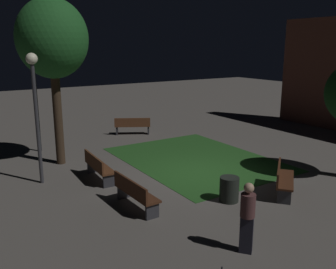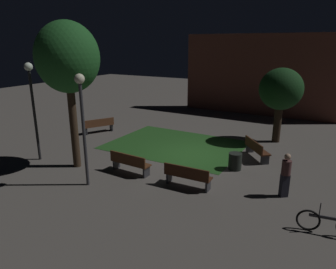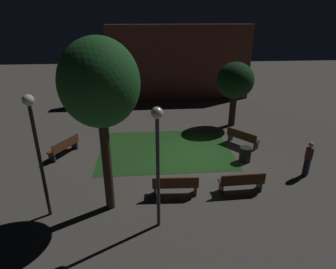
# 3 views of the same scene
# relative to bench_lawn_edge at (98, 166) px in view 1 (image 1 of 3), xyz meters

# --- Properties ---
(ground_plane) EXTENTS (60.00, 60.00, 0.00)m
(ground_plane) POSITION_rel_bench_lawn_edge_xyz_m (1.33, 3.22, -0.48)
(ground_plane) COLOR #56514C
(grass_lawn) EXTENTS (6.82, 5.11, 0.01)m
(grass_lawn) POSITION_rel_bench_lawn_edge_xyz_m (-0.09, 4.18, -0.48)
(grass_lawn) COLOR #23511E
(grass_lawn) RESTS_ON ground
(bench_lawn_edge) EXTENTS (1.82, 0.57, 0.88)m
(bench_lawn_edge) POSITION_rel_bench_lawn_edge_xyz_m (0.00, 0.00, 0.00)
(bench_lawn_edge) COLOR #512D19
(bench_lawn_edge) RESTS_ON ground
(bench_front_right) EXTENTS (1.81, 0.53, 0.88)m
(bench_front_right) POSITION_rel_bench_lawn_edge_xyz_m (2.66, -0.00, 0.00)
(bench_front_right) COLOR #422314
(bench_front_right) RESTS_ON ground
(bench_corner) EXTENTS (1.29, 1.81, 0.88)m
(bench_corner) POSITION_rel_bench_lawn_edge_xyz_m (-5.21, 3.97, 0.00)
(bench_corner) COLOR brown
(bench_corner) RESTS_ON ground
(bench_back_row) EXTENTS (1.51, 1.70, 0.88)m
(bench_back_row) POSITION_rel_bench_lawn_edge_xyz_m (4.13, 4.32, 0.00)
(bench_back_row) COLOR #422314
(bench_back_row) RESTS_ON ground
(tree_near_wall) EXTENTS (2.55, 2.55, 6.10)m
(tree_near_wall) POSITION_rel_bench_lawn_edge_xyz_m (-2.48, -0.53, 4.13)
(tree_near_wall) COLOR #38281C
(tree_near_wall) RESTS_ON ground
(lamp_post_near_wall) EXTENTS (0.36, 0.36, 4.21)m
(lamp_post_near_wall) POSITION_rel_bench_lawn_edge_xyz_m (-0.75, -1.68, 2.41)
(lamp_post_near_wall) COLOR #333338
(lamp_post_near_wall) RESTS_ON ground
(lamp_post_plaza_west) EXTENTS (0.36, 0.36, 4.43)m
(lamp_post_plaza_west) POSITION_rel_bench_lawn_edge_xyz_m (-4.61, -0.78, 2.54)
(lamp_post_plaza_west) COLOR black
(lamp_post_plaza_west) RESTS_ON ground
(trash_bin) EXTENTS (0.56, 0.56, 0.73)m
(trash_bin) POSITION_rel_bench_lawn_edge_xyz_m (3.69, 2.55, -0.12)
(trash_bin) COLOR black
(trash_bin) RESTS_ON ground
(pedestrian) EXTENTS (0.34, 0.33, 1.61)m
(pedestrian) POSITION_rel_bench_lawn_edge_xyz_m (5.94, 1.03, 0.37)
(pedestrian) COLOR black
(pedestrian) RESTS_ON ground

